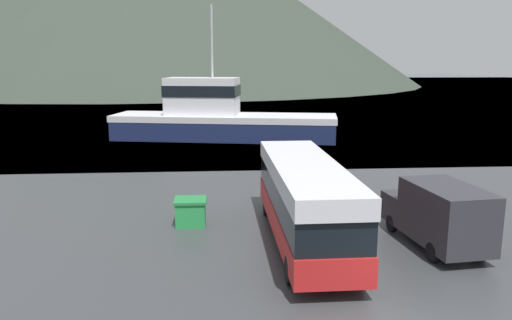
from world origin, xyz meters
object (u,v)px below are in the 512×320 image
Objects in this scene: tour_bus at (304,198)px; fishing_boat at (219,117)px; delivery_van at (438,213)px; storage_bin at (191,212)px.

fishing_boat is at bearing 96.51° from tour_bus.
delivery_van is at bearing -10.27° from tour_bus.
storage_bin is at bearing 8.07° from fishing_boat.
delivery_van is 28.72m from fishing_boat.
delivery_van is 0.26× the size of fishing_boat.
fishing_boat reaches higher than storage_bin.
tour_bus is 26.85m from fishing_boat.
fishing_boat is (-8.26, 27.49, 0.67)m from delivery_van.
tour_bus is at bearing -28.11° from storage_bin.
delivery_van is at bearing -19.00° from storage_bin.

